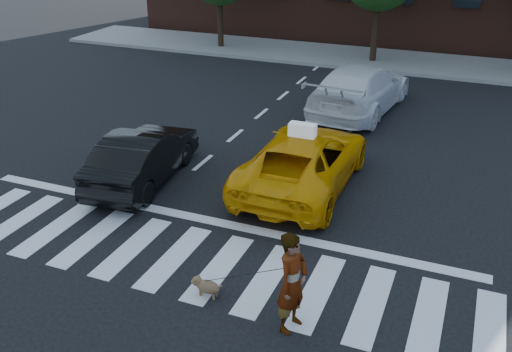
# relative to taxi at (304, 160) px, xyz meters

# --- Properties ---
(ground) EXTENTS (120.00, 120.00, 0.00)m
(ground) POSITION_rel_taxi_xyz_m (-1.40, -4.10, -0.71)
(ground) COLOR black
(ground) RESTS_ON ground
(crosswalk) EXTENTS (13.00, 2.40, 0.01)m
(crosswalk) POSITION_rel_taxi_xyz_m (-1.40, -4.10, -0.70)
(crosswalk) COLOR silver
(crosswalk) RESTS_ON ground
(stop_line) EXTENTS (12.00, 0.30, 0.01)m
(stop_line) POSITION_rel_taxi_xyz_m (-1.40, -2.50, -0.70)
(stop_line) COLOR silver
(stop_line) RESTS_ON ground
(sidewalk_far) EXTENTS (30.00, 4.00, 0.15)m
(sidewalk_far) POSITION_rel_taxi_xyz_m (-1.40, 13.40, -0.64)
(sidewalk_far) COLOR slate
(sidewalk_far) RESTS_ON ground
(taxi) EXTENTS (2.36, 5.11, 1.42)m
(taxi) POSITION_rel_taxi_xyz_m (0.00, 0.00, 0.00)
(taxi) COLOR orange
(taxi) RESTS_ON ground
(black_sedan) EXTENTS (1.94, 4.30, 1.37)m
(black_sedan) POSITION_rel_taxi_xyz_m (-3.88, -1.25, -0.03)
(black_sedan) COLOR black
(black_sedan) RESTS_ON ground
(white_suv) EXTENTS (2.87, 5.82, 1.63)m
(white_suv) POSITION_rel_taxi_xyz_m (0.00, 6.23, 0.10)
(white_suv) COLOR silver
(white_suv) RESTS_ON ground
(woman) EXTENTS (0.58, 0.75, 1.82)m
(woman) POSITION_rel_taxi_xyz_m (1.47, -5.20, 0.20)
(woman) COLOR #999999
(woman) RESTS_ON ground
(dog) EXTENTS (0.63, 0.24, 0.36)m
(dog) POSITION_rel_taxi_xyz_m (-0.25, -4.96, -0.50)
(dog) COLOR brown
(dog) RESTS_ON ground
(taxi_sign) EXTENTS (0.65, 0.28, 0.32)m
(taxi_sign) POSITION_rel_taxi_xyz_m (0.00, -0.20, 0.87)
(taxi_sign) COLOR white
(taxi_sign) RESTS_ON taxi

